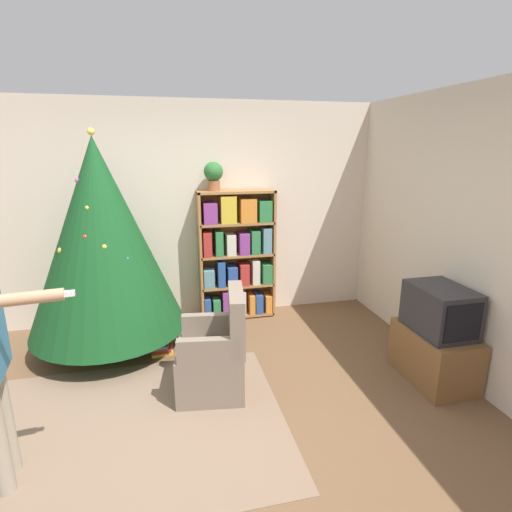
{
  "coord_description": "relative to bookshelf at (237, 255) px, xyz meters",
  "views": [
    {
      "loc": [
        -0.21,
        -2.68,
        2.07
      ],
      "look_at": [
        0.64,
        0.95,
        1.05
      ],
      "focal_mm": 28.0,
      "sensor_mm": 36.0,
      "label": 1
    }
  ],
  "objects": [
    {
      "name": "area_rug",
      "position": [
        -1.22,
        -1.88,
        -0.79
      ],
      "size": [
        2.41,
        1.83,
        0.01
      ],
      "color": "#7F6651",
      "rests_on": "ground_plane"
    },
    {
      "name": "wall_back",
      "position": [
        -0.64,
        0.22,
        0.51
      ],
      "size": [
        8.0,
        0.1,
        2.6
      ],
      "color": "beige",
      "rests_on": "ground_plane"
    },
    {
      "name": "ground_plane",
      "position": [
        -0.64,
        -1.94,
        -0.79
      ],
      "size": [
        14.0,
        14.0,
        0.0
      ],
      "primitive_type": "plane",
      "color": "brown"
    },
    {
      "name": "game_remote",
      "position": [
        1.33,
        -2.04,
        -0.3
      ],
      "size": [
        0.04,
        0.12,
        0.02
      ],
      "color": "white",
      "rests_on": "tv_stand"
    },
    {
      "name": "tv_stand",
      "position": [
        1.47,
        -1.82,
        -0.55
      ],
      "size": [
        0.47,
        0.74,
        0.48
      ],
      "color": "brown",
      "rests_on": "ground_plane"
    },
    {
      "name": "book_pile_near_tree",
      "position": [
        -0.95,
        -0.77,
        -0.74
      ],
      "size": [
        0.23,
        0.19,
        0.11
      ],
      "color": "gold",
      "rests_on": "ground_plane"
    },
    {
      "name": "christmas_tree",
      "position": [
        -1.46,
        -0.47,
        0.4
      ],
      "size": [
        1.57,
        1.57,
        2.24
      ],
      "color": "#4C3323",
      "rests_on": "ground_plane"
    },
    {
      "name": "wall_right",
      "position": [
        1.78,
        -1.94,
        0.51
      ],
      "size": [
        0.1,
        8.0,
        2.6
      ],
      "color": "beige",
      "rests_on": "ground_plane"
    },
    {
      "name": "armchair",
      "position": [
        -0.49,
        -1.54,
        -0.47
      ],
      "size": [
        0.64,
        0.63,
        0.92
      ],
      "rotation": [
        0.0,
        0.0,
        -1.71
      ],
      "color": "#7A6B5B",
      "rests_on": "ground_plane"
    },
    {
      "name": "bookshelf",
      "position": [
        0.0,
        0.0,
        0.0
      ],
      "size": [
        0.92,
        0.28,
        1.58
      ],
      "color": "#A8703D",
      "rests_on": "ground_plane"
    },
    {
      "name": "television",
      "position": [
        1.47,
        -1.82,
        -0.1
      ],
      "size": [
        0.42,
        0.58,
        0.42
      ],
      "color": "#28282D",
      "rests_on": "tv_stand"
    },
    {
      "name": "potted_plant",
      "position": [
        -0.26,
        0.01,
        0.98
      ],
      "size": [
        0.22,
        0.22,
        0.33
      ],
      "color": "#935B38",
      "rests_on": "bookshelf"
    }
  ]
}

